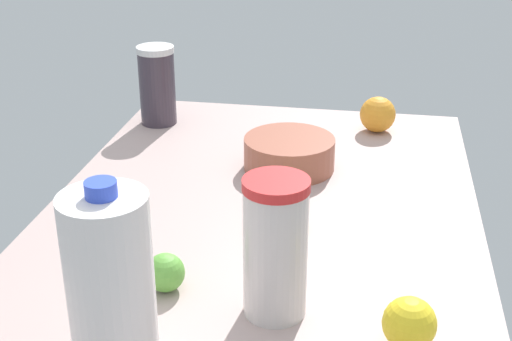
{
  "coord_description": "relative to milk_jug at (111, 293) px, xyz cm",
  "views": [
    {
      "loc": [
        104.83,
        18.49,
        61.47
      ],
      "look_at": [
        0.0,
        0.0,
        13.0
      ],
      "focal_mm": 50.0,
      "sensor_mm": 36.0,
      "label": 1
    }
  ],
  "objects": [
    {
      "name": "lime_by_jug",
      "position": [
        -19.51,
        0.02,
        -9.58
      ],
      "size": [
        5.68,
        5.68,
        5.68
      ],
      "primitive_type": "sphere",
      "color": "#5EA83D",
      "rests_on": "countertop"
    },
    {
      "name": "mixing_bowl",
      "position": [
        -64.98,
        11.88,
        -9.22
      ],
      "size": [
        17.97,
        17.97,
        6.39
      ],
      "primitive_type": "cylinder",
      "color": "#A2553F",
      "rests_on": "countertop"
    },
    {
      "name": "orange_loose",
      "position": [
        -88.59,
        28.66,
        -8.43
      ],
      "size": [
        7.98,
        7.98,
        7.98
      ],
      "primitive_type": "sphere",
      "color": "orange",
      "rests_on": "countertop"
    },
    {
      "name": "lime_far_back",
      "position": [
        -40.22,
        15.09,
        -9.74
      ],
      "size": [
        5.35,
        5.35,
        5.35
      ],
      "primitive_type": "sphere",
      "color": "#6FBA3B",
      "rests_on": "countertop"
    },
    {
      "name": "tumbler_cup",
      "position": [
        -17.06,
        16.27,
        -2.37
      ],
      "size": [
        8.87,
        8.87,
        20.01
      ],
      "color": "silver",
      "rests_on": "countertop"
    },
    {
      "name": "countertop",
      "position": [
        -41.08,
        9.42,
        -13.92
      ],
      "size": [
        120.0,
        76.0,
        3.0
      ],
      "primitive_type": "cube",
      "color": "#B29994",
      "rests_on": "ground"
    },
    {
      "name": "shaker_bottle",
      "position": [
        -85.36,
        -21.23,
        -3.36
      ],
      "size": [
        8.43,
        8.43,
        18.04
      ],
      "color": "#3C323D",
      "rests_on": "countertop"
    },
    {
      "name": "lemon_near_front",
      "position": [
        -12.49,
        34.19,
        -8.93
      ],
      "size": [
        6.97,
        6.97,
        6.97
      ],
      "primitive_type": "sphere",
      "color": "yellow",
      "rests_on": "countertop"
    },
    {
      "name": "milk_jug",
      "position": [
        0.0,
        0.0,
        0.0
      ],
      "size": [
        10.03,
        10.03,
        26.4
      ],
      "color": "white",
      "rests_on": "countertop"
    }
  ]
}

